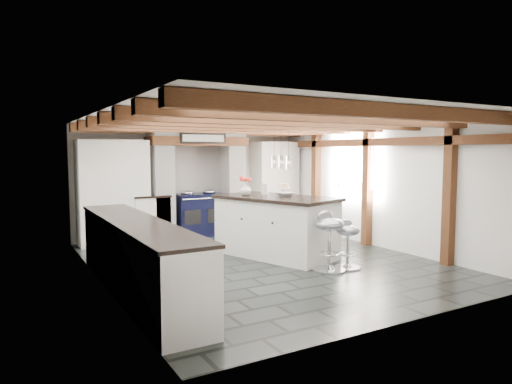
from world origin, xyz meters
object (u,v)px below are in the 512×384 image
kitchen_island (276,225)px  bar_stool_near (348,238)px  range_cooker (199,214)px  bar_stool_far (329,234)px

kitchen_island → bar_stool_near: size_ratio=3.06×
range_cooker → kitchen_island: (0.41, -2.41, 0.06)m
kitchen_island → bar_stool_far: size_ratio=2.55×
kitchen_island → bar_stool_near: bearing=-87.9°
range_cooker → bar_stool_near: bearing=-76.2°
range_cooker → kitchen_island: bearing=-80.2°
bar_stool_near → kitchen_island: bearing=134.0°
bar_stool_near → bar_stool_far: bar_stool_far is taller
bar_stool_far → bar_stool_near: bearing=-9.6°
range_cooker → kitchen_island: size_ratio=0.43×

